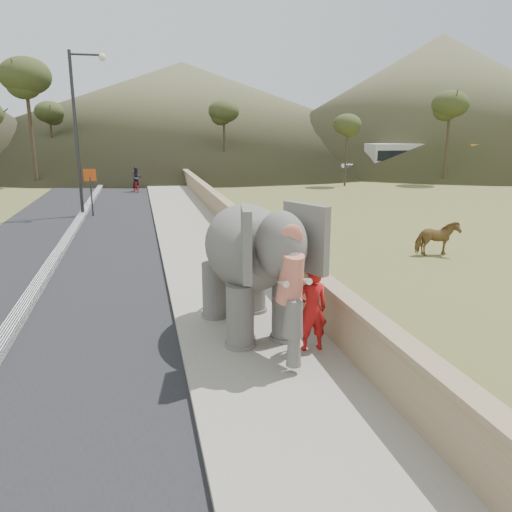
{
  "coord_description": "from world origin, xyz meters",
  "views": [
    {
      "loc": [
        -2.13,
        -7.96,
        4.27
      ],
      "look_at": [
        0.2,
        1.98,
        1.7
      ],
      "focal_mm": 35.0,
      "sensor_mm": 36.0,
      "label": 1
    }
  ],
  "objects_px": {
    "cow": "(437,239)",
    "elephant_and_man": "(249,265)",
    "lamppost": "(81,118)",
    "motorcyclist": "(136,182)"
  },
  "relations": [
    {
      "from": "cow",
      "to": "elephant_and_man",
      "type": "distance_m",
      "value": 9.53
    },
    {
      "from": "lamppost",
      "to": "cow",
      "type": "xyz_separation_m",
      "value": [
        12.59,
        -11.54,
        -4.26
      ]
    },
    {
      "from": "lamppost",
      "to": "cow",
      "type": "relative_size",
      "value": 5.5
    },
    {
      "from": "cow",
      "to": "elephant_and_man",
      "type": "relative_size",
      "value": 0.35
    },
    {
      "from": "motorcyclist",
      "to": "cow",
      "type": "bearing_deg",
      "value": -64.68
    },
    {
      "from": "lamppost",
      "to": "elephant_and_man",
      "type": "height_order",
      "value": "lamppost"
    },
    {
      "from": "lamppost",
      "to": "elephant_and_man",
      "type": "xyz_separation_m",
      "value": [
        4.71,
        -16.81,
        -3.33
      ]
    },
    {
      "from": "cow",
      "to": "motorcyclist",
      "type": "height_order",
      "value": "motorcyclist"
    },
    {
      "from": "motorcyclist",
      "to": "lamppost",
      "type": "bearing_deg",
      "value": -103.48
    },
    {
      "from": "motorcyclist",
      "to": "elephant_and_man",
      "type": "bearing_deg",
      "value": -85.07
    }
  ]
}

